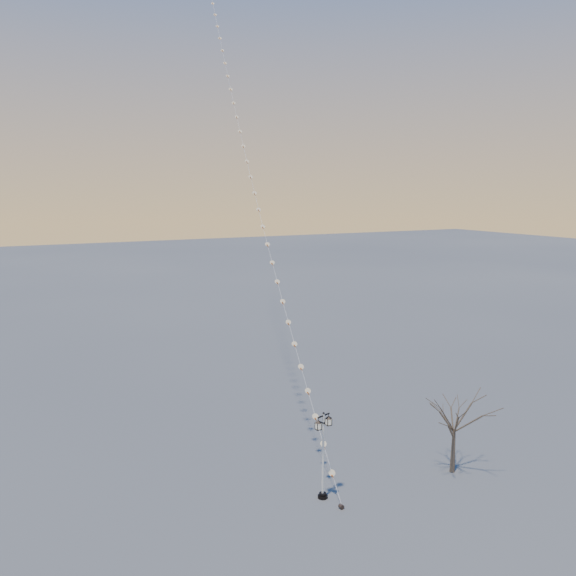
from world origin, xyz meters
TOP-DOWN VIEW (x-y plane):
  - ground at (0.00, 0.00)m, footprint 300.00×300.00m
  - street_lamp at (0.49, 1.21)m, footprint 1.07×0.60m
  - bare_tree at (7.88, 0.35)m, footprint 2.60×2.60m
  - kite_train at (5.42, 22.34)m, footprint 9.90×45.28m

SIDE VIEW (x-z plane):
  - ground at x=0.00m, z-range 0.00..0.00m
  - street_lamp at x=0.49m, z-range 0.23..4.57m
  - bare_tree at x=7.88m, z-range 0.84..5.15m
  - kite_train at x=5.42m, z-range -0.09..42.67m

